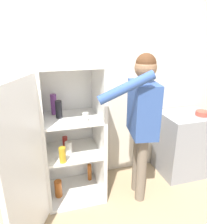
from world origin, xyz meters
name	(u,v)px	position (x,y,z in m)	size (l,w,h in m)	color
wall_back	(87,87)	(0.00, 0.98, 1.27)	(7.00, 0.06, 2.55)	beige
refrigerator	(63,139)	(-0.38, 0.53, 0.81)	(0.99, 1.23, 1.63)	white
person	(142,112)	(0.48, 0.37, 1.10)	(0.73, 0.60, 1.73)	#726656
counter	(183,144)	(1.30, 0.65, 0.44)	(0.66, 0.56, 0.89)	gray
bowl	(202,113)	(1.45, 0.56, 0.92)	(0.17, 0.17, 0.06)	#B24738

